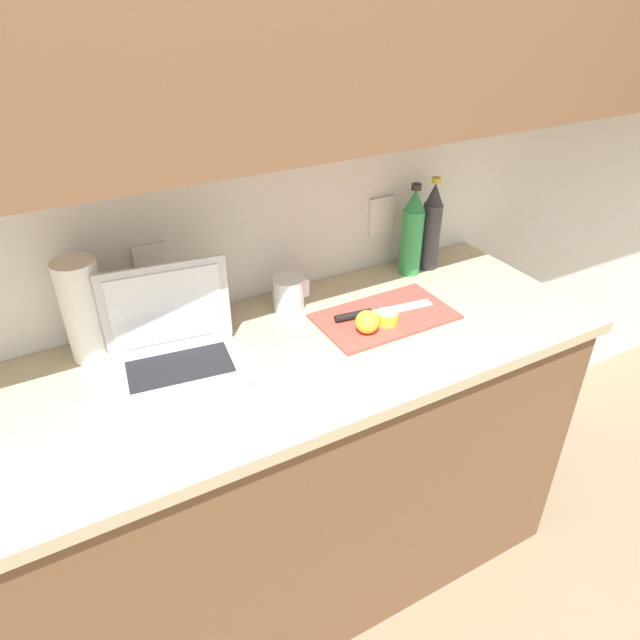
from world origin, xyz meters
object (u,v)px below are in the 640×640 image
cutting_board (385,316)px  knife (367,313)px  bottle_oil_tall (431,228)px  laptop (175,344)px  measuring_cup (289,293)px  paper_towel_roll (84,311)px  bottle_green_soda (412,233)px  lemon_half_cut (387,317)px  lemon_whole_beside (367,322)px

cutting_board → knife: bearing=154.5°
bottle_oil_tall → laptop: bearing=-171.7°
laptop → measuring_cup: bearing=24.1°
paper_towel_roll → bottle_oil_tall: bearing=-0.5°
bottle_green_soda → paper_towel_roll: 1.00m
knife → paper_towel_roll: 0.76m
knife → measuring_cup: (-0.17, 0.16, 0.03)m
cutting_board → lemon_half_cut: lemon_half_cut is taller
bottle_green_soda → measuring_cup: size_ratio=2.67×
laptop → bottle_green_soda: (0.83, 0.13, 0.08)m
bottle_green_soda → bottle_oil_tall: (0.08, 0.00, 0.00)m
bottle_green_soda → lemon_half_cut: bearing=-136.9°
knife → bottle_oil_tall: 0.42m
lemon_half_cut → paper_towel_roll: bearing=161.8°
measuring_cup → paper_towel_roll: paper_towel_roll is taller
laptop → lemon_half_cut: laptop is taller
bottle_green_soda → bottle_oil_tall: bearing=0.0°
laptop → bottle_oil_tall: bottle_oil_tall is taller
measuring_cup → knife: bearing=-42.9°
laptop → lemon_half_cut: 0.58m
knife → measuring_cup: size_ratio=2.74×
laptop → bottle_oil_tall: (0.90, 0.13, 0.08)m
lemon_whole_beside → laptop: bearing=166.4°
bottle_green_soda → measuring_cup: 0.46m
knife → bottle_green_soda: 0.36m
cutting_board → paper_towel_roll: paper_towel_roll is taller
bottle_oil_tall → paper_towel_roll: bearing=179.5°
laptop → bottle_oil_tall: bearing=15.8°
measuring_cup → laptop: bearing=-163.4°
lemon_whole_beside → bottle_green_soda: (0.33, 0.25, 0.10)m
knife → lemon_half_cut: 0.06m
cutting_board → bottle_green_soda: 0.34m
laptop → knife: laptop is taller
bottle_oil_tall → knife: bearing=-153.4°
lemon_half_cut → bottle_green_soda: bottle_green_soda is taller
laptop → cutting_board: bearing=0.6°
laptop → lemon_half_cut: size_ratio=5.37×
lemon_whole_beside → measuring_cup: size_ratio=0.58×
knife → lemon_whole_beside: lemon_whole_beside is taller
lemon_whole_beside → paper_towel_roll: size_ratio=0.24×
lemon_whole_beside → paper_towel_roll: (-0.67, 0.26, 0.09)m
laptop → lemon_whole_beside: bearing=-6.1°
laptop → lemon_whole_beside: laptop is taller
cutting_board → paper_towel_roll: (-0.77, 0.21, 0.13)m
bottle_oil_tall → measuring_cup: (-0.53, -0.02, -0.09)m
lemon_whole_beside → bottle_green_soda: 0.43m
measuring_cup → paper_towel_roll: size_ratio=0.42×
laptop → bottle_green_soda: bottle_green_soda is taller
knife → bottle_green_soda: size_ratio=1.03×
lemon_half_cut → paper_towel_roll: size_ratio=0.24×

